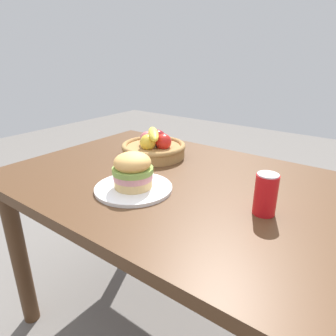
# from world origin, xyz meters

# --- Properties ---
(ground_plane) EXTENTS (8.00, 8.00, 0.00)m
(ground_plane) POSITION_xyz_m (0.00, 0.00, 0.00)
(ground_plane) COLOR slate
(dining_table) EXTENTS (1.40, 0.90, 0.75)m
(dining_table) POSITION_xyz_m (0.00, 0.00, 0.65)
(dining_table) COLOR #4C301C
(dining_table) RESTS_ON ground_plane
(plate) EXTENTS (0.27, 0.27, 0.01)m
(plate) POSITION_xyz_m (-0.11, -0.16, 0.76)
(plate) COLOR white
(plate) RESTS_ON dining_table
(sandwich) EXTENTS (0.14, 0.14, 0.12)m
(sandwich) POSITION_xyz_m (-0.11, -0.16, 0.82)
(sandwich) COLOR #E5BC75
(sandwich) RESTS_ON plate
(soda_can) EXTENTS (0.07, 0.07, 0.13)m
(soda_can) POSITION_xyz_m (0.31, -0.05, 0.81)
(soda_can) COLOR red
(soda_can) RESTS_ON dining_table
(fruit_basket) EXTENTS (0.29, 0.29, 0.14)m
(fruit_basket) POSITION_xyz_m (-0.27, 0.15, 0.80)
(fruit_basket) COLOR #9E7542
(fruit_basket) RESTS_ON dining_table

